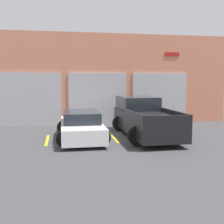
% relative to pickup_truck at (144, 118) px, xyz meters
% --- Properties ---
extents(ground_plane, '(28.00, 28.00, 0.00)m').
position_rel_pickup_truck_xyz_m(ground_plane, '(-1.45, 0.79, -0.82)').
color(ground_plane, '#3D3D3F').
extents(shophouse_building, '(15.63, 0.68, 5.25)m').
position_rel_pickup_truck_xyz_m(shophouse_building, '(-1.46, 4.07, 1.76)').
color(shophouse_building, '#D17A5B').
rests_on(shophouse_building, ground).
extents(pickup_truck, '(2.42, 5.41, 1.74)m').
position_rel_pickup_truck_xyz_m(pickup_truck, '(0.00, 0.00, 0.00)').
color(pickup_truck, black).
rests_on(pickup_truck, ground).
extents(sedan_white, '(2.12, 4.42, 1.21)m').
position_rel_pickup_truck_xyz_m(sedan_white, '(-2.90, -0.28, -0.25)').
color(sedan_white, white).
rests_on(sedan_white, ground).
extents(parking_stripe_far_left, '(0.12, 2.20, 0.01)m').
position_rel_pickup_truck_xyz_m(parking_stripe_far_left, '(-4.35, -0.31, -0.81)').
color(parking_stripe_far_left, gold).
rests_on(parking_stripe_far_left, ground).
extents(parking_stripe_left, '(0.12, 2.20, 0.01)m').
position_rel_pickup_truck_xyz_m(parking_stripe_left, '(-1.45, -0.31, -0.81)').
color(parking_stripe_left, gold).
rests_on(parking_stripe_left, ground).
extents(parking_stripe_centre, '(0.12, 2.20, 0.01)m').
position_rel_pickup_truck_xyz_m(parking_stripe_centre, '(1.45, -0.31, -0.81)').
color(parking_stripe_centre, gold).
rests_on(parking_stripe_centre, ground).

